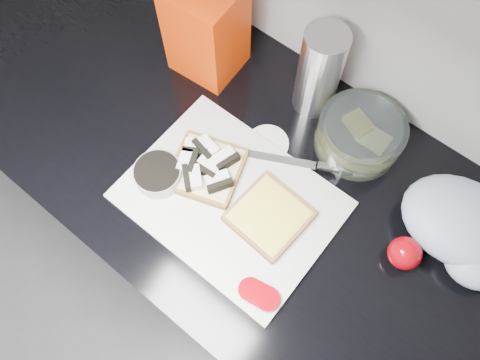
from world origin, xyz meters
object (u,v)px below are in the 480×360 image
Objects in this scene: bread_bag at (207,29)px; glass_bowl at (360,135)px; cutting_board at (230,200)px; steel_canister at (319,72)px.

glass_bowl is at bearing 0.50° from bread_bag.
cutting_board is 0.29m from glass_bowl.
glass_bowl is 0.15m from steel_canister.
glass_bowl is 0.82× the size of bread_bag.
steel_canister reaches higher than cutting_board.
steel_canister is at bearing 9.27° from bread_bag.
bread_bag is (-0.25, 0.23, 0.10)m from cutting_board.
cutting_board is 1.92× the size of steel_canister.
glass_bowl is (0.12, 0.26, 0.03)m from cutting_board.
cutting_board is at bearing -47.19° from bread_bag.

